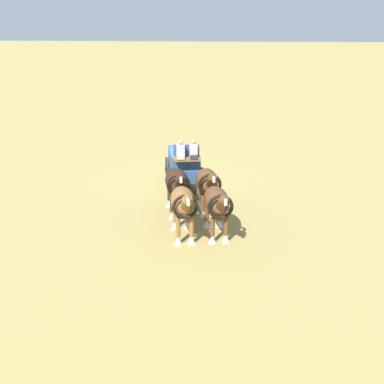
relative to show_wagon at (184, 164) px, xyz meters
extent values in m
plane|color=#9E8C4C|center=(-0.16, -0.03, -1.21)|extent=(220.00, 220.00, 0.00)
cube|color=#2D4C7A|center=(-0.16, -0.03, 0.04)|extent=(2.75, 1.77, 1.07)
cube|color=brown|center=(1.34, 0.24, 0.61)|extent=(0.77, 1.29, 0.12)
cube|color=#2D4C7A|center=(1.73, 0.31, -0.15)|extent=(0.43, 1.10, 0.60)
cube|color=#2D4C7A|center=(1.04, 0.19, 0.95)|extent=(0.27, 1.20, 0.55)
cube|color=black|center=(-0.16, -0.03, -0.60)|extent=(2.79, 0.66, 0.16)
cylinder|color=black|center=(0.70, 0.91, -0.60)|extent=(1.23, 0.30, 1.23)
cylinder|color=black|center=(0.70, 0.91, -0.60)|extent=(0.23, 0.21, 0.20)
cylinder|color=black|center=(0.98, -0.61, -0.60)|extent=(1.23, 0.30, 1.23)
cylinder|color=black|center=(0.98, -0.61, -0.60)|extent=(0.23, 0.21, 0.20)
cylinder|color=black|center=(-1.30, 0.55, -0.60)|extent=(1.23, 0.30, 1.23)
cylinder|color=black|center=(-1.30, 0.55, -0.60)|extent=(0.23, 0.21, 0.20)
cylinder|color=black|center=(-1.03, -0.97, -0.60)|extent=(1.23, 0.30, 1.23)
cylinder|color=black|center=(-1.03, -0.97, -0.60)|extent=(0.23, 0.21, 0.20)
cylinder|color=brown|center=(2.37, 0.43, -0.55)|extent=(2.58, 0.56, 0.10)
cube|color=#2D2D33|center=(1.40, 0.55, 0.75)|extent=(0.45, 0.39, 0.16)
cube|color=silver|center=(1.28, 0.53, 1.03)|extent=(0.30, 0.40, 0.55)
sphere|color=tan|center=(1.28, 0.53, 1.41)|extent=(0.22, 0.22, 0.22)
cube|color=#BCB293|center=(1.51, -0.03, 0.75)|extent=(0.45, 0.39, 0.16)
cube|color=silver|center=(1.39, -0.05, 1.03)|extent=(0.30, 0.40, 0.55)
sphere|color=tan|center=(1.39, -0.05, 1.41)|extent=(0.22, 0.22, 0.22)
ellipsoid|color=brown|center=(3.14, 1.23, 0.17)|extent=(2.11, 1.29, 0.96)
cylinder|color=brown|center=(3.77, 1.61, -0.58)|extent=(0.18, 0.18, 0.68)
cone|color=silver|center=(3.77, 1.61, -1.07)|extent=(0.30, 0.30, 0.29)
cylinder|color=brown|center=(3.87, 1.09, -0.58)|extent=(0.18, 0.18, 0.68)
cone|color=silver|center=(3.87, 1.09, -1.07)|extent=(0.30, 0.30, 0.29)
cylinder|color=brown|center=(2.41, 1.37, -0.58)|extent=(0.18, 0.18, 0.68)
cone|color=silver|center=(2.41, 1.37, -1.07)|extent=(0.30, 0.30, 0.29)
cylinder|color=brown|center=(2.51, 0.85, -0.58)|extent=(0.18, 0.18, 0.68)
cone|color=silver|center=(2.51, 0.85, -1.07)|extent=(0.30, 0.30, 0.29)
cylinder|color=brown|center=(4.38, 1.45, 0.57)|extent=(0.99, 0.52, 0.81)
ellipsoid|color=brown|center=(4.74, 1.52, 0.83)|extent=(0.64, 0.36, 0.32)
cube|color=silver|center=(5.01, 1.57, 0.83)|extent=(0.08, 0.11, 0.24)
torus|color=black|center=(4.01, 1.39, 0.27)|extent=(0.29, 0.99, 0.98)
cylinder|color=black|center=(2.12, 1.04, -0.13)|extent=(0.14, 0.14, 0.80)
ellipsoid|color=#331E14|center=(3.37, -0.05, 0.21)|extent=(2.20, 1.33, 0.98)
cylinder|color=#331E14|center=(4.03, 0.34, -0.56)|extent=(0.18, 0.18, 0.71)
cone|color=silver|center=(4.03, 0.34, -1.06)|extent=(0.30, 0.30, 0.30)
cylinder|color=#331E14|center=(4.13, -0.19, -0.56)|extent=(0.18, 0.18, 0.71)
cone|color=silver|center=(4.13, -0.19, -1.06)|extent=(0.30, 0.30, 0.30)
cylinder|color=#331E14|center=(2.61, 0.09, -0.56)|extent=(0.18, 0.18, 0.71)
cone|color=silver|center=(2.61, 0.09, -1.06)|extent=(0.30, 0.30, 0.30)
cylinder|color=#331E14|center=(2.71, -0.44, -0.56)|extent=(0.18, 0.18, 0.71)
cone|color=silver|center=(2.71, -0.44, -1.06)|extent=(0.30, 0.30, 0.30)
cylinder|color=#331E14|center=(4.64, 0.18, 0.62)|extent=(0.99, 0.52, 0.81)
ellipsoid|color=#331E14|center=(5.01, 0.25, 0.88)|extent=(0.64, 0.36, 0.32)
cube|color=silver|center=(5.28, 0.30, 0.88)|extent=(0.08, 0.11, 0.24)
torus|color=black|center=(4.28, 0.11, 0.31)|extent=(0.30, 1.01, 1.00)
cylinder|color=black|center=(2.31, -0.24, -0.09)|extent=(0.14, 0.14, 0.80)
ellipsoid|color=brown|center=(5.70, 1.69, 0.21)|extent=(2.27, 1.31, 0.94)
cylinder|color=brown|center=(6.39, 2.08, -0.55)|extent=(0.18, 0.18, 0.72)
cone|color=silver|center=(6.39, 2.08, -1.06)|extent=(0.30, 0.30, 0.31)
cylinder|color=brown|center=(6.48, 1.57, -0.55)|extent=(0.18, 0.18, 0.72)
cone|color=silver|center=(6.48, 1.57, -1.06)|extent=(0.30, 0.30, 0.31)
cylinder|color=brown|center=(4.91, 1.81, -0.55)|extent=(0.18, 0.18, 0.72)
cone|color=silver|center=(4.91, 1.81, -1.06)|extent=(0.30, 0.30, 0.31)
cylinder|color=brown|center=(5.01, 1.30, -0.55)|extent=(0.18, 0.18, 0.72)
cone|color=silver|center=(5.01, 1.30, -1.06)|extent=(0.30, 0.30, 0.31)
cylinder|color=brown|center=(7.01, 1.93, 0.61)|extent=(0.99, 0.52, 0.81)
ellipsoid|color=brown|center=(7.37, 2.00, 0.87)|extent=(0.64, 0.36, 0.32)
cube|color=silver|center=(7.65, 2.05, 0.87)|extent=(0.08, 0.11, 0.24)
torus|color=black|center=(6.65, 1.86, 0.31)|extent=(0.29, 0.97, 0.97)
cylinder|color=black|center=(4.60, 1.49, -0.09)|extent=(0.14, 0.14, 0.80)
ellipsoid|color=brown|center=(5.93, 0.41, 0.26)|extent=(2.26, 1.29, 0.93)
cylinder|color=brown|center=(6.62, 0.80, -0.51)|extent=(0.18, 0.18, 0.76)
cone|color=silver|center=(6.62, 0.80, -1.05)|extent=(0.30, 0.30, 0.32)
cylinder|color=brown|center=(6.71, 0.29, -0.51)|extent=(0.18, 0.18, 0.76)
cone|color=silver|center=(6.71, 0.29, -1.05)|extent=(0.30, 0.30, 0.32)
cylinder|color=brown|center=(5.15, 0.53, -0.51)|extent=(0.18, 0.18, 0.76)
cone|color=silver|center=(5.15, 0.53, -1.05)|extent=(0.30, 0.30, 0.32)
cylinder|color=brown|center=(5.24, 0.03, -0.51)|extent=(0.18, 0.18, 0.76)
cone|color=silver|center=(5.24, 0.03, -1.05)|extent=(0.30, 0.30, 0.32)
cylinder|color=brown|center=(7.23, 0.65, 0.66)|extent=(0.99, 0.52, 0.81)
ellipsoid|color=brown|center=(7.60, 0.71, 0.92)|extent=(0.64, 0.36, 0.32)
cube|color=silver|center=(7.87, 0.76, 0.92)|extent=(0.08, 0.11, 0.24)
torus|color=black|center=(6.87, 0.58, 0.36)|extent=(0.29, 0.96, 0.96)
cylinder|color=black|center=(4.84, 0.22, -0.04)|extent=(0.14, 0.14, 0.80)
camera|label=1|loc=(25.12, 2.02, 7.33)|focal=50.44mm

